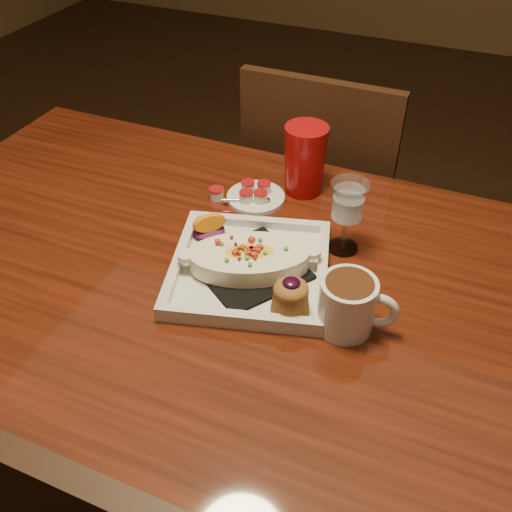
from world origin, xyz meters
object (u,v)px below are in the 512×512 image
at_px(table, 232,312).
at_px(saucer, 255,196).
at_px(coffee_mug, 349,303).
at_px(goblet, 348,205).
at_px(red_tumbler, 305,160).
at_px(chair_far, 324,204).
at_px(plate, 252,266).

bearing_deg(table, saucer, 102.67).
bearing_deg(saucer, coffee_mug, -44.54).
height_order(goblet, red_tumbler, red_tumbler).
relative_size(saucer, red_tumbler, 0.81).
distance_m(table, goblet, 0.31).
xyz_separation_m(chair_far, saucer, (-0.06, -0.38, 0.25)).
distance_m(chair_far, plate, 0.67).
distance_m(chair_far, red_tumbler, 0.45).
bearing_deg(goblet, saucer, 159.10).
xyz_separation_m(chair_far, coffee_mug, (0.23, -0.67, 0.30)).
bearing_deg(goblet, chair_far, 109.91).
height_order(chair_far, goblet, chair_far).
bearing_deg(goblet, plate, -131.51).
height_order(coffee_mug, saucer, coffee_mug).
height_order(goblet, saucer, goblet).
distance_m(coffee_mug, red_tumbler, 0.42).
relative_size(table, chair_far, 1.61).
distance_m(table, chair_far, 0.65).
bearing_deg(table, red_tumbler, 84.59).
height_order(plate, goblet, goblet).
bearing_deg(red_tumbler, plate, -88.28).
xyz_separation_m(chair_far, red_tumbler, (0.03, -0.31, 0.32)).
relative_size(plate, saucer, 2.76).
height_order(plate, coffee_mug, coffee_mug).
bearing_deg(table, chair_far, 90.00).
bearing_deg(chair_far, table, 90.00).
bearing_deg(plate, chair_far, 78.25).
xyz_separation_m(table, red_tumbler, (0.03, 0.32, 0.18)).
bearing_deg(coffee_mug, plate, 156.36).
distance_m(plate, red_tumbler, 0.31).
relative_size(table, goblet, 10.01).
distance_m(plate, goblet, 0.21).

